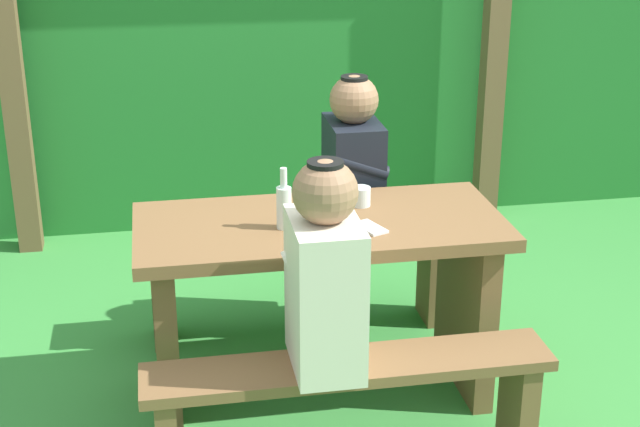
% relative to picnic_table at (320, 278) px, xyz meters
% --- Properties ---
extents(ground_plane, '(12.00, 12.00, 0.00)m').
position_rel_picnic_table_xyz_m(ground_plane, '(0.00, 0.00, -0.51)').
color(ground_plane, '#398A3B').
extents(hedge_backdrop, '(6.40, 0.79, 2.07)m').
position_rel_picnic_table_xyz_m(hedge_backdrop, '(0.00, 2.28, 0.52)').
color(hedge_backdrop, '#226E2A').
rests_on(hedge_backdrop, ground_plane).
extents(pergola_post_left, '(0.12, 0.12, 1.95)m').
position_rel_picnic_table_xyz_m(pergola_post_left, '(-1.31, 1.74, 0.46)').
color(pergola_post_left, brown).
rests_on(pergola_post_left, ground_plane).
extents(pergola_post_right, '(0.12, 0.12, 1.95)m').
position_rel_picnic_table_xyz_m(pergola_post_right, '(1.31, 1.74, 0.46)').
color(pergola_post_right, brown).
rests_on(pergola_post_right, ground_plane).
extents(picnic_table, '(1.40, 0.64, 0.75)m').
position_rel_picnic_table_xyz_m(picnic_table, '(0.00, 0.00, 0.00)').
color(picnic_table, brown).
rests_on(picnic_table, ground_plane).
extents(bench_near, '(1.40, 0.24, 0.46)m').
position_rel_picnic_table_xyz_m(bench_near, '(0.00, -0.55, -0.18)').
color(bench_near, brown).
rests_on(bench_near, ground_plane).
extents(bench_far, '(1.40, 0.24, 0.46)m').
position_rel_picnic_table_xyz_m(bench_far, '(0.00, 0.55, -0.18)').
color(bench_far, brown).
rests_on(bench_far, ground_plane).
extents(person_white_shirt, '(0.25, 0.35, 0.72)m').
position_rel_picnic_table_xyz_m(person_white_shirt, '(-0.08, -0.55, 0.28)').
color(person_white_shirt, silver).
rests_on(person_white_shirt, bench_near).
extents(person_black_coat, '(0.25, 0.35, 0.72)m').
position_rel_picnic_table_xyz_m(person_black_coat, '(0.25, 0.55, 0.28)').
color(person_black_coat, black).
rests_on(person_black_coat, bench_far).
extents(drinking_glass, '(0.08, 0.08, 0.08)m').
position_rel_picnic_table_xyz_m(drinking_glass, '(0.19, 0.13, 0.28)').
color(drinking_glass, silver).
rests_on(drinking_glass, picnic_table).
extents(bottle_left, '(0.06, 0.06, 0.23)m').
position_rel_picnic_table_xyz_m(bottle_left, '(-0.14, -0.05, 0.33)').
color(bottle_left, silver).
rests_on(bottle_left, picnic_table).
extents(cell_phone, '(0.12, 0.16, 0.01)m').
position_rel_picnic_table_xyz_m(cell_phone, '(0.17, -0.12, 0.25)').
color(cell_phone, silver).
rests_on(cell_phone, picnic_table).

